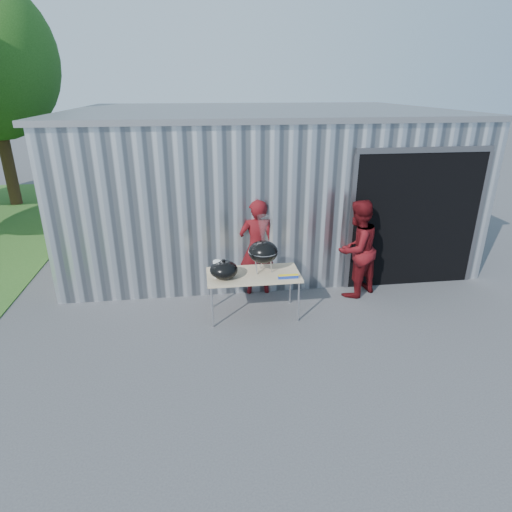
{
  "coord_description": "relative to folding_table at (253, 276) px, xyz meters",
  "views": [
    {
      "loc": [
        -0.62,
        -5.38,
        3.59
      ],
      "look_at": [
        0.22,
        0.89,
        1.05
      ],
      "focal_mm": 30.0,
      "sensor_mm": 36.0,
      "label": 1
    }
  ],
  "objects": [
    {
      "name": "building",
      "position": [
        0.74,
        3.71,
        0.83
      ],
      "size": [
        8.2,
        6.2,
        3.1
      ],
      "color": "silver",
      "rests_on": "ground"
    },
    {
      "name": "ground",
      "position": [
        -0.18,
        -0.88,
        -0.71
      ],
      "size": [
        80.0,
        80.0,
        0.0
      ],
      "primitive_type": "plane",
      "color": "#444447"
    },
    {
      "name": "person_bystander",
      "position": [
        1.92,
        0.52,
        0.18
      ],
      "size": [
        1.08,
        1.02,
        1.77
      ],
      "primitive_type": "imported",
      "rotation": [
        0.0,
        0.0,
        3.68
      ],
      "color": "#530C10",
      "rests_on": "ground"
    },
    {
      "name": "white_tub",
      "position": [
        -0.55,
        0.16,
        0.09
      ],
      "size": [
        0.2,
        0.15,
        0.1
      ],
      "primitive_type": "cube",
      "color": "white",
      "rests_on": "folding_table"
    },
    {
      "name": "paper_towels",
      "position": [
        -0.58,
        -0.05,
        0.18
      ],
      "size": [
        0.12,
        0.12,
        0.28
      ],
      "primitive_type": "cylinder",
      "color": "white",
      "rests_on": "folding_table"
    },
    {
      "name": "person_cook",
      "position": [
        0.17,
        0.84,
        0.17
      ],
      "size": [
        0.66,
        0.44,
        1.77
      ],
      "primitive_type": "imported",
      "rotation": [
        0.0,
        0.0,
        3.17
      ],
      "color": "#530C10",
      "rests_on": "ground"
    },
    {
      "name": "folding_table",
      "position": [
        0.0,
        0.0,
        0.0
      ],
      "size": [
        1.5,
        0.75,
        0.75
      ],
      "color": "tan",
      "rests_on": "ground"
    },
    {
      "name": "foil_box",
      "position": [
        0.52,
        -0.25,
        0.07
      ],
      "size": [
        0.32,
        0.05,
        0.06
      ],
      "color": "navy",
      "rests_on": "folding_table"
    },
    {
      "name": "kettle_grill",
      "position": [
        0.17,
        0.06,
        0.45
      ],
      "size": [
        0.49,
        0.49,
        0.95
      ],
      "color": "black",
      "rests_on": "folding_table"
    },
    {
      "name": "grill_lid",
      "position": [
        -0.48,
        -0.1,
        0.18
      ],
      "size": [
        0.44,
        0.44,
        0.32
      ],
      "color": "black",
      "rests_on": "folding_table"
    }
  ]
}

